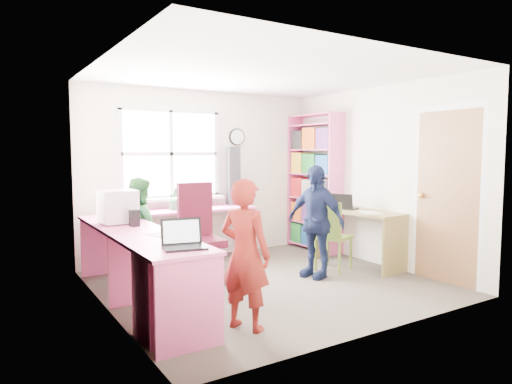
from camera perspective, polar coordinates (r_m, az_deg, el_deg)
room at (r=5.28m, az=0.98°, el=1.69°), size 3.64×3.44×2.44m
l_desk at (r=4.46m, az=-10.82°, el=-8.91°), size 2.38×2.95×0.75m
right_desk at (r=6.31m, az=12.63°, el=-4.07°), size 0.71×1.34×0.74m
bookshelf at (r=7.14m, az=7.29°, el=0.78°), size 0.30×1.02×2.10m
swivel_chair at (r=5.39m, az=-7.07°, el=-5.97°), size 0.55×0.55×1.16m
wooden_chair at (r=5.92m, az=9.38°, el=-5.11°), size 0.51×0.51×0.90m
crt_monitor at (r=5.15m, az=-16.88°, el=-1.77°), size 0.39×0.35×0.36m
laptop_left at (r=3.77m, az=-9.10°, el=-6.05°), size 0.38×0.34×0.23m
laptop_right at (r=6.36m, az=10.93°, el=-1.66°), size 0.36×0.39×0.22m
speaker_a at (r=4.93m, az=-14.96°, el=-3.18°), size 0.10×0.10×0.17m
speaker_b at (r=5.47m, az=-16.88°, el=-2.41°), size 0.11×0.11×0.17m
cd_tower at (r=6.67m, az=-2.85°, el=2.02°), size 0.19×0.17×0.85m
game_box at (r=6.56m, az=9.79°, el=-1.63°), size 0.34×0.34×0.06m
paper_a at (r=4.37m, az=-11.71°, el=-5.25°), size 0.26×0.32×0.00m
paper_b at (r=6.08m, az=14.07°, el=-2.48°), size 0.36×0.40×0.00m
potted_plant at (r=6.19m, az=-10.17°, el=-0.76°), size 0.18×0.15×0.32m
person_red at (r=3.93m, az=-1.38°, el=-7.80°), size 0.50×0.57×1.30m
person_green at (r=5.63m, az=-14.21°, el=-4.44°), size 0.47×0.60×1.23m
person_navy at (r=5.60m, az=7.42°, el=-3.65°), size 0.53×0.86×1.37m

